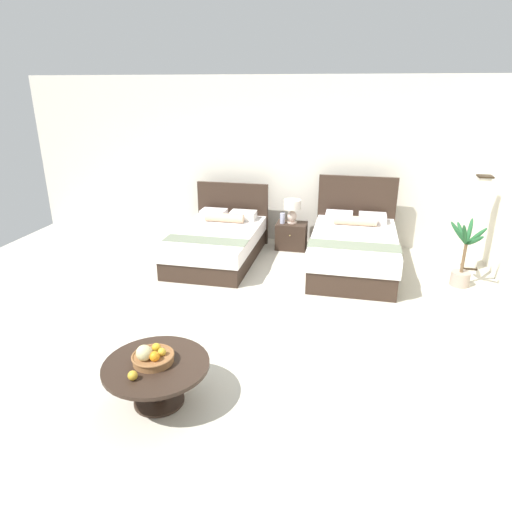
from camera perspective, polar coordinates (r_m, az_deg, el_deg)
ground_plane at (r=5.71m, az=0.64°, el=-7.63°), size 10.12×9.75×0.02m
wall_back at (r=8.16m, az=5.10°, el=11.78°), size 10.12×0.12×2.88m
bed_near_window at (r=7.43m, az=-4.83°, el=1.76°), size 1.30×2.07×1.09m
bed_near_corner at (r=7.12m, az=12.21°, el=0.87°), size 1.30×2.05×1.30m
nightstand at (r=7.95m, az=4.49°, el=2.57°), size 0.53×0.41×0.46m
table_lamp at (r=7.82m, az=4.62°, el=6.08°), size 0.30×0.30×0.41m
vase at (r=7.84m, az=3.37°, el=4.79°), size 0.08×0.08×0.18m
coffee_table at (r=4.23m, az=-12.46°, el=-14.11°), size 0.95×0.95×0.41m
fruit_bowl at (r=4.17m, az=-13.05°, el=-12.26°), size 0.38×0.38×0.20m
loose_apple at (r=4.01m, az=-15.34°, el=-14.38°), size 0.08×0.08×0.08m
floor_lamp_corner at (r=7.68m, az=26.14°, el=3.72°), size 0.21×0.21×1.47m
potted_palm at (r=7.04m, az=24.68°, el=-0.81°), size 0.51×0.54×0.99m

